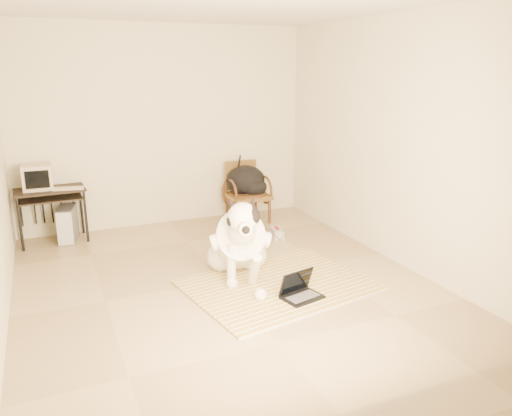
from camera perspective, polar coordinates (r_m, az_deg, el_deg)
floor at (r=5.24m, az=-3.92°, el=-8.31°), size 4.50×4.50×0.00m
ceiling at (r=4.81m, az=-4.57°, el=22.46°), size 4.50×4.50×0.00m
wall_back at (r=6.99m, az=-10.40°, el=9.10°), size 4.50×0.00×4.50m
wall_front at (r=2.87m, az=10.80°, el=-0.48°), size 4.50×0.00×4.50m
wall_right at (r=5.81m, az=14.90°, el=7.49°), size 0.00×4.50×4.50m
rug at (r=5.12m, az=2.60°, el=-8.79°), size 1.97×1.63×0.02m
dog at (r=5.18m, az=-1.94°, el=-3.96°), size 0.69×1.36×0.98m
laptop at (r=4.84m, az=5.02°, el=-9.40°), size 0.42×0.35×0.26m
computer_desk at (r=6.68m, az=-22.46°, el=1.20°), size 0.85×0.50×0.69m
crt_monitor at (r=6.68m, az=-23.73°, el=3.27°), size 0.35×0.33×0.31m
desk_keyboard at (r=6.56m, az=-20.63°, el=2.11°), size 0.37×0.19×0.02m
pc_tower at (r=6.78m, az=-20.72°, el=-1.69°), size 0.29×0.50×0.44m
rattan_chair at (r=7.12m, az=-1.10°, el=1.86°), size 0.57×0.55×0.84m
backpack at (r=7.07m, az=-1.01°, el=3.05°), size 0.56×0.50×0.42m
sneaker_left at (r=6.53m, az=0.13°, el=-2.88°), size 0.14×0.30×0.10m
sneaker_right at (r=6.53m, az=2.42°, el=-2.85°), size 0.19×0.34×0.11m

